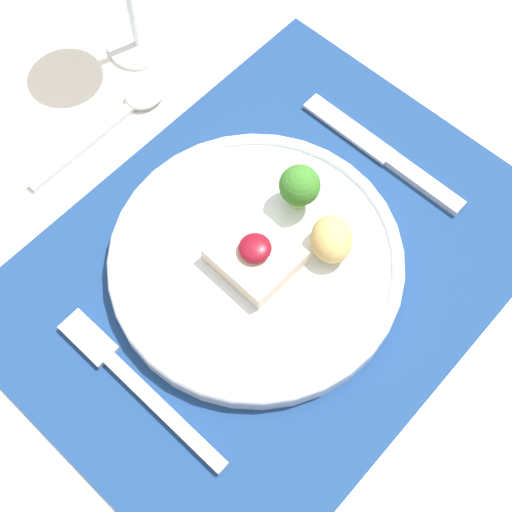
{
  "coord_description": "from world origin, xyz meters",
  "views": [
    {
      "loc": [
        -0.21,
        -0.17,
        1.36
      ],
      "look_at": [
        -0.01,
        0.01,
        0.8
      ],
      "focal_mm": 50.0,
      "sensor_mm": 36.0,
      "label": 1
    }
  ],
  "objects_px": {
    "dinner_plate": "(259,258)",
    "spoon": "(126,110)",
    "knife": "(393,160)",
    "fork": "(130,379)"
  },
  "relations": [
    {
      "from": "dinner_plate",
      "to": "fork",
      "type": "xyz_separation_m",
      "value": [
        -0.15,
        0.01,
        -0.01
      ]
    },
    {
      "from": "fork",
      "to": "knife",
      "type": "xyz_separation_m",
      "value": [
        0.32,
        -0.03,
        0.0
      ]
    },
    {
      "from": "knife",
      "to": "fork",
      "type": "bearing_deg",
      "value": 177.16
    },
    {
      "from": "dinner_plate",
      "to": "knife",
      "type": "distance_m",
      "value": 0.17
    },
    {
      "from": "spoon",
      "to": "fork",
      "type": "bearing_deg",
      "value": -132.94
    },
    {
      "from": "dinner_plate",
      "to": "knife",
      "type": "bearing_deg",
      "value": -7.2
    },
    {
      "from": "spoon",
      "to": "knife",
      "type": "bearing_deg",
      "value": -61.35
    },
    {
      "from": "dinner_plate",
      "to": "fork",
      "type": "relative_size",
      "value": 1.41
    },
    {
      "from": "dinner_plate",
      "to": "spoon",
      "type": "height_order",
      "value": "dinner_plate"
    },
    {
      "from": "dinner_plate",
      "to": "knife",
      "type": "relative_size",
      "value": 1.41
    }
  ]
}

